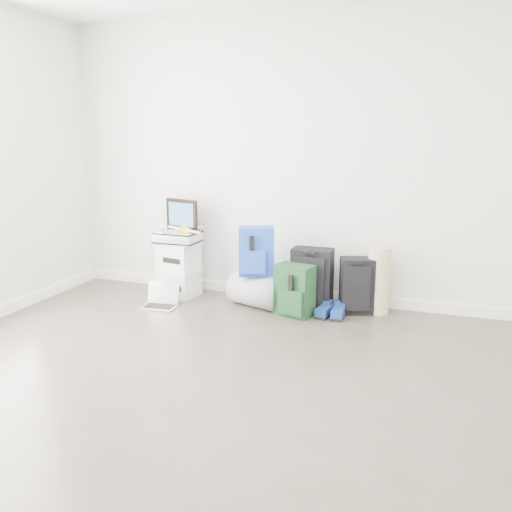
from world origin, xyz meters
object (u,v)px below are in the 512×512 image
at_px(briefcase, 178,237).
at_px(large_suitcase, 312,279).
at_px(duffel_bag, 257,290).
at_px(laptop, 161,301).
at_px(boxes_stack, 179,269).
at_px(carry_on, 358,286).

xyz_separation_m(briefcase, large_suitcase, (1.37, 0.01, -0.32)).
xyz_separation_m(duffel_bag, large_suitcase, (0.50, 0.11, 0.13)).
bearing_deg(large_suitcase, laptop, -164.06).
bearing_deg(laptop, briefcase, 86.18).
bearing_deg(briefcase, duffel_bag, -4.05).
bearing_deg(duffel_bag, large_suitcase, 31.62).
distance_m(briefcase, laptop, 0.67).
bearing_deg(large_suitcase, boxes_stack, 179.99).
height_order(briefcase, large_suitcase, briefcase).
relative_size(boxes_stack, briefcase, 1.32).
xyz_separation_m(boxes_stack, duffel_bag, (0.87, -0.09, -0.12)).
height_order(boxes_stack, duffel_bag, boxes_stack).
bearing_deg(boxes_stack, large_suitcase, 11.44).
distance_m(boxes_stack, briefcase, 0.33).
bearing_deg(boxes_stack, carry_on, 11.95).
relative_size(boxes_stack, carry_on, 1.06).
bearing_deg(large_suitcase, carry_on, 2.10).
height_order(boxes_stack, laptop, boxes_stack).
relative_size(duffel_bag, large_suitcase, 0.89).
bearing_deg(laptop, boxes_stack, 86.18).
bearing_deg(briefcase, laptop, -87.32).
relative_size(boxes_stack, large_suitcase, 0.95).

